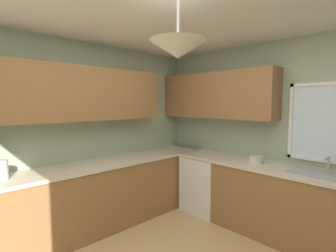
# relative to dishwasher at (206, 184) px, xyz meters

# --- Properties ---
(room_shell) EXTENTS (3.99, 4.09, 2.58)m
(room_shell) POSITION_rel_dishwasher_xyz_m (0.58, -1.15, 1.31)
(room_shell) COLOR #9EAD8E
(room_shell) RESTS_ON ground_plane
(counter_run_left) EXTENTS (0.65, 3.70, 0.89)m
(counter_run_left) POSITION_rel_dishwasher_xyz_m (-0.66, -1.64, 0.02)
(counter_run_left) COLOR olive
(counter_run_left) RESTS_ON ground_plane
(counter_run_back) EXTENTS (3.08, 0.65, 0.89)m
(counter_run_back) POSITION_rel_dishwasher_xyz_m (1.18, 0.03, 0.02)
(counter_run_back) COLOR olive
(counter_run_back) RESTS_ON ground_plane
(dishwasher) EXTENTS (0.60, 0.60, 0.85)m
(dishwasher) POSITION_rel_dishwasher_xyz_m (0.00, 0.00, 0.00)
(dishwasher) COLOR white
(dishwasher) RESTS_ON ground_plane
(kettle) EXTENTS (0.11, 0.11, 0.21)m
(kettle) POSITION_rel_dishwasher_xyz_m (-0.64, -2.57, 0.57)
(kettle) COLOR #B7B7BC
(kettle) RESTS_ON counter_run_left
(sink_assembly) EXTENTS (0.67, 0.40, 0.19)m
(sink_assembly) POSITION_rel_dishwasher_xyz_m (1.58, 0.04, 0.48)
(sink_assembly) COLOR #9EA0A5
(sink_assembly) RESTS_ON counter_run_back
(bowl) EXTENTS (0.19, 0.19, 0.09)m
(bowl) POSITION_rel_dishwasher_xyz_m (0.79, 0.03, 0.51)
(bowl) COLOR beige
(bowl) RESTS_ON counter_run_back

